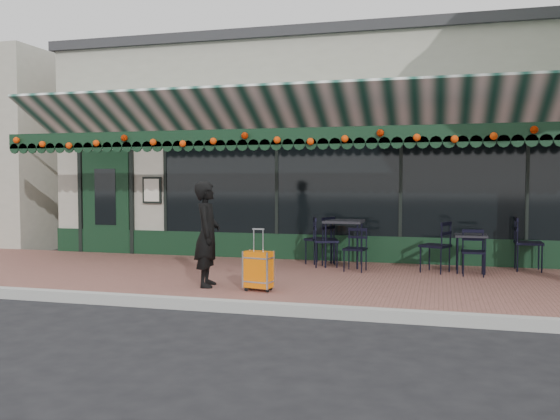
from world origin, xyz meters
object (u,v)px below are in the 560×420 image
(chair_b_front, at_px, (355,249))
(woman, at_px, (207,234))
(chair_a_left, at_px, (435,246))
(chair_b_right, at_px, (326,241))
(chair_a_right, at_px, (529,244))
(chair_a_front, at_px, (473,252))
(suitcase, at_px, (258,270))
(cafe_table_b, at_px, (344,225))
(cafe_table_a, at_px, (471,238))
(chair_b_left, at_px, (320,240))

(chair_b_front, bearing_deg, woman, -126.65)
(chair_a_left, relative_size, chair_b_right, 0.97)
(chair_a_right, relative_size, chair_b_front, 1.25)
(chair_a_front, relative_size, chair_b_right, 0.84)
(chair_a_left, distance_m, chair_b_right, 1.93)
(woman, height_order, chair_a_left, woman)
(suitcase, distance_m, chair_a_front, 3.71)
(woman, relative_size, cafe_table_b, 1.84)
(chair_a_left, bearing_deg, cafe_table_a, 126.85)
(suitcase, xyz_separation_m, chair_a_front, (3.00, 2.18, 0.09))
(chair_a_right, bearing_deg, chair_b_front, 107.20)
(woman, bearing_deg, chair_b_front, -57.33)
(woman, distance_m, chair_b_front, 2.78)
(cafe_table_a, relative_size, chair_a_right, 0.69)
(cafe_table_b, bearing_deg, chair_b_right, -160.89)
(cafe_table_a, relative_size, chair_a_front, 0.85)
(cafe_table_b, distance_m, chair_b_front, 0.71)
(cafe_table_b, xyz_separation_m, chair_a_left, (1.60, -0.30, -0.31))
(woman, xyz_separation_m, chair_a_left, (3.23, 2.23, -0.33))
(woman, distance_m, suitcase, 0.97)
(cafe_table_a, height_order, chair_a_left, chair_a_left)
(cafe_table_a, xyz_separation_m, chair_b_front, (-1.90, -0.38, -0.20))
(woman, relative_size, chair_b_left, 1.71)
(cafe_table_a, bearing_deg, suitcase, -139.79)
(cafe_table_a, height_order, chair_a_front, chair_a_front)
(chair_a_left, height_order, chair_b_right, chair_b_right)
(cafe_table_b, xyz_separation_m, chair_b_left, (-0.48, 0.16, -0.30))
(cafe_table_b, xyz_separation_m, chair_b_front, (0.28, -0.54, -0.38))
(woman, relative_size, chair_b_front, 2.05)
(suitcase, distance_m, chair_b_right, 2.61)
(woman, xyz_separation_m, chair_a_front, (3.83, 2.03, -0.39))
(suitcase, xyz_separation_m, cafe_table_a, (2.98, 2.52, 0.29))
(chair_a_right, bearing_deg, chair_b_left, 93.18)
(cafe_table_a, relative_size, cafe_table_b, 0.77)
(chair_b_left, bearing_deg, chair_a_front, 99.13)
(chair_a_front, bearing_deg, chair_b_right, 171.31)
(chair_b_left, bearing_deg, chair_b_front, 70.24)
(chair_a_left, distance_m, chair_a_front, 0.64)
(chair_b_left, bearing_deg, woman, -0.28)
(cafe_table_b, bearing_deg, chair_b_front, -62.46)
(chair_a_right, bearing_deg, cafe_table_b, 96.40)
(chair_a_front, xyz_separation_m, chair_b_front, (-1.93, -0.04, -0.01))
(cafe_table_a, xyz_separation_m, chair_a_left, (-0.58, -0.14, -0.14))
(chair_b_front, bearing_deg, chair_a_front, 8.39)
(cafe_table_a, bearing_deg, chair_a_right, 24.79)
(chair_a_front, relative_size, chair_b_left, 0.85)
(woman, relative_size, chair_b_right, 1.69)
(woman, xyz_separation_m, cafe_table_a, (3.81, 2.37, -0.19))
(chair_b_left, distance_m, chair_b_right, 0.32)
(chair_a_left, distance_m, chair_a_right, 1.66)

